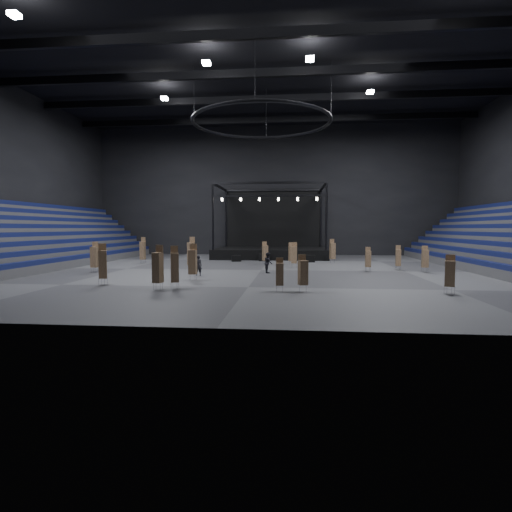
# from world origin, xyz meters

# --- Properties ---
(floor) EXTENTS (50.00, 50.00, 0.00)m
(floor) POSITION_xyz_m (0.00, 0.00, 0.00)
(floor) COLOR #464648
(floor) RESTS_ON ground
(ceiling) EXTENTS (50.00, 42.00, 0.20)m
(ceiling) POSITION_xyz_m (0.00, 0.00, 18.00)
(ceiling) COLOR black
(ceiling) RESTS_ON wall_back
(wall_back) EXTENTS (50.00, 0.20, 18.00)m
(wall_back) POSITION_xyz_m (0.00, 21.00, 9.00)
(wall_back) COLOR black
(wall_back) RESTS_ON ground
(wall_front) EXTENTS (50.00, 0.20, 18.00)m
(wall_front) POSITION_xyz_m (0.00, -21.00, 9.00)
(wall_front) COLOR black
(wall_front) RESTS_ON ground
(bleachers_left) EXTENTS (7.20, 40.00, 6.40)m
(bleachers_left) POSITION_xyz_m (-22.94, 0.00, 1.73)
(bleachers_left) COLOR #464649
(bleachers_left) RESTS_ON floor
(stage) EXTENTS (14.00, 10.00, 9.20)m
(stage) POSITION_xyz_m (0.00, 16.24, 1.45)
(stage) COLOR black
(stage) RESTS_ON floor
(truss_ring) EXTENTS (12.30, 12.30, 5.15)m
(truss_ring) POSITION_xyz_m (-0.00, 0.00, 13.00)
(truss_ring) COLOR black
(truss_ring) RESTS_ON ceiling
(roof_girders) EXTENTS (49.00, 30.35, 0.70)m
(roof_girders) POSITION_xyz_m (0.00, -0.00, 17.20)
(roof_girders) COLOR black
(roof_girders) RESTS_ON ceiling
(floodlights) EXTENTS (28.60, 16.60, 0.25)m
(floodlights) POSITION_xyz_m (0.00, -4.00, 16.60)
(floodlights) COLOR white
(floodlights) RESTS_ON roof_girders
(flight_case_left) EXTENTS (1.14, 0.83, 0.68)m
(flight_case_left) POSITION_xyz_m (-3.55, 8.82, 0.34)
(flight_case_left) COLOR black
(flight_case_left) RESTS_ON floor
(flight_case_mid) EXTENTS (1.31, 0.78, 0.83)m
(flight_case_mid) POSITION_xyz_m (-0.46, 9.86, 0.41)
(flight_case_mid) COLOR black
(flight_case_mid) RESTS_ON floor
(flight_case_right) EXTENTS (1.20, 0.65, 0.78)m
(flight_case_right) POSITION_xyz_m (4.66, 8.72, 0.39)
(flight_case_right) COLOR black
(flight_case_right) RESTS_ON floor
(chair_stack_0) EXTENTS (0.59, 0.59, 2.29)m
(chair_stack_0) POSITION_xyz_m (2.64, 5.55, 1.19)
(chair_stack_0) COLOR silver
(chair_stack_0) RESTS_ON floor
(chair_stack_1) EXTENTS (0.66, 0.66, 2.98)m
(chair_stack_1) POSITION_xyz_m (-6.34, -0.31, 1.51)
(chair_stack_1) COLOR silver
(chair_stack_1) RESTS_ON floor
(chair_stack_2) EXTENTS (0.56, 0.56, 2.42)m
(chair_stack_2) POSITION_xyz_m (2.93, 2.34, 1.27)
(chair_stack_2) COLOR silver
(chair_stack_2) RESTS_ON floor
(chair_stack_3) EXTENTS (0.48, 0.48, 2.22)m
(chair_stack_3) POSITION_xyz_m (12.25, 1.24, 1.15)
(chair_stack_3) COLOR silver
(chair_stack_3) RESTS_ON floor
(chair_stack_4) EXTENTS (0.52, 0.52, 2.80)m
(chair_stack_4) POSITION_xyz_m (-13.15, 5.61, 1.42)
(chair_stack_4) COLOR silver
(chair_stack_4) RESTS_ON floor
(chair_stack_5) EXTENTS (0.68, 0.68, 2.25)m
(chair_stack_5) POSITION_xyz_m (11.75, -11.99, 1.21)
(chair_stack_5) COLOR silver
(chair_stack_5) RESTS_ON floor
(chair_stack_6) EXTENTS (0.67, 0.67, 2.38)m
(chair_stack_6) POSITION_xyz_m (-0.05, 5.42, 1.25)
(chair_stack_6) COLOR silver
(chair_stack_6) RESTS_ON floor
(chair_stack_7) EXTENTS (0.46, 0.46, 2.12)m
(chair_stack_7) POSITION_xyz_m (9.34, -0.16, 1.11)
(chair_stack_7) COLOR silver
(chair_stack_7) RESTS_ON floor
(chair_stack_8) EXTENTS (0.54, 0.54, 2.63)m
(chair_stack_8) POSITION_xyz_m (-4.36, -7.49, 1.37)
(chair_stack_8) COLOR silver
(chair_stack_8) RESTS_ON floor
(chair_stack_9) EXTENTS (0.68, 0.68, 2.74)m
(chair_stack_9) POSITION_xyz_m (-9.75, -10.24, 1.40)
(chair_stack_9) COLOR silver
(chair_stack_9) RESTS_ON floor
(chair_stack_10) EXTENTS (0.55, 0.55, 2.27)m
(chair_stack_10) POSITION_xyz_m (14.00, -0.57, 1.20)
(chair_stack_10) COLOR silver
(chair_stack_10) RESTS_ON floor
(chair_stack_11) EXTENTS (0.52, 0.52, 2.61)m
(chair_stack_11) POSITION_xyz_m (-13.95, -3.23, 1.35)
(chair_stack_11) COLOR silver
(chair_stack_11) RESTS_ON floor
(chair_stack_12) EXTENTS (0.47, 0.47, 2.01)m
(chair_stack_12) POSITION_xyz_m (2.04, -11.99, 1.07)
(chair_stack_12) COLOR silver
(chair_stack_12) RESTS_ON floor
(chair_stack_13) EXTENTS (0.62, 0.62, 2.21)m
(chair_stack_13) POSITION_xyz_m (3.41, -11.99, 1.18)
(chair_stack_13) COLOR silver
(chair_stack_13) RESTS_ON floor
(chair_stack_14) EXTENTS (0.63, 0.63, 2.73)m
(chair_stack_14) POSITION_xyz_m (-5.38, -11.99, 1.40)
(chair_stack_14) COLOR silver
(chair_stack_14) RESTS_ON floor
(chair_stack_15) EXTENTS (0.61, 0.61, 2.66)m
(chair_stack_15) POSITION_xyz_m (-4.51, -11.40, 1.35)
(chair_stack_15) COLOR silver
(chair_stack_15) RESTS_ON floor
(chair_stack_16) EXTENTS (0.64, 0.64, 2.59)m
(chair_stack_16) POSITION_xyz_m (7.06, 8.01, 1.35)
(chair_stack_16) COLOR silver
(chair_stack_16) RESTS_ON floor
(man_center) EXTENTS (0.69, 0.60, 1.61)m
(man_center) POSITION_xyz_m (-4.63, -4.71, 0.80)
(man_center) COLOR black
(man_center) RESTS_ON floor
(crew_member) EXTENTS (0.81, 0.95, 1.73)m
(crew_member) POSITION_xyz_m (0.76, -2.29, 0.86)
(crew_member) COLOR black
(crew_member) RESTS_ON floor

